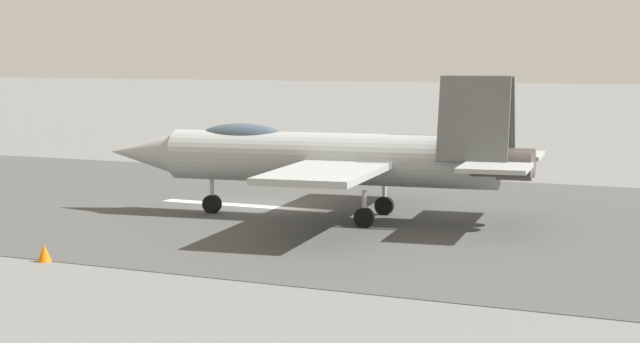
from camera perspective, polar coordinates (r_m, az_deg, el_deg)
name	(u,v)px	position (r m, az deg, el deg)	size (l,w,h in m)	color
ground_plane	(261,207)	(43.52, -3.29, -2.00)	(400.00, 400.00, 0.00)	slate
runway_strip	(262,207)	(43.51, -3.27, -1.99)	(240.00, 26.00, 0.02)	#474846
fighter_jet	(327,157)	(40.03, 0.39, 0.84)	(17.99, 14.79, 5.68)	#A1A5A5
crew_person	(209,162)	(54.65, -6.24, 0.54)	(0.57, 0.49, 1.58)	#1E2338
marker_cone_mid	(44,253)	(33.14, -15.13, -4.41)	(0.44, 0.44, 0.55)	orange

